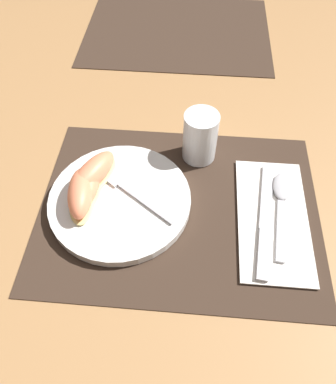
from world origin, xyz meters
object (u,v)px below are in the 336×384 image
object	(u,v)px
knife	(265,221)
citrus_wedge_0	(92,175)
juice_glass	(200,139)
citrus_wedge_2	(81,194)
plate	(120,198)
spoon	(282,197)
fork	(124,185)
citrus_wedge_1	(87,186)

from	to	relation	value
knife	citrus_wedge_0	world-z (taller)	citrus_wedge_0
juice_glass	citrus_wedge_2	bearing A→B (deg)	-144.85
plate	citrus_wedge_2	size ratio (longest dim) A/B	2.20
knife	citrus_wedge_0	xyz separation A→B (m)	(-0.29, 0.05, 0.03)
juice_glass	citrus_wedge_0	world-z (taller)	juice_glass
spoon	plate	bearing A→B (deg)	-174.72
juice_glass	knife	world-z (taller)	juice_glass
plate	citrus_wedge_2	distance (m)	0.07
knife	fork	world-z (taller)	fork
spoon	citrus_wedge_0	distance (m)	0.32
fork	citrus_wedge_1	distance (m)	0.06
plate	citrus_wedge_1	world-z (taller)	citrus_wedge_1
spoon	fork	xyz separation A→B (m)	(-0.27, -0.00, 0.01)
spoon	citrus_wedge_0	xyz separation A→B (m)	(-0.32, 0.00, 0.03)
spoon	citrus_wedge_2	world-z (taller)	citrus_wedge_2
fork	citrus_wedge_1	world-z (taller)	citrus_wedge_1
citrus_wedge_0	juice_glass	bearing A→B (deg)	27.39
citrus_wedge_1	citrus_wedge_2	world-z (taller)	citrus_wedge_2
knife	fork	bearing A→B (deg)	169.50
plate	juice_glass	distance (m)	0.18
plate	juice_glass	bearing A→B (deg)	42.48
spoon	fork	bearing A→B (deg)	-178.95
spoon	citrus_wedge_1	bearing A→B (deg)	-176.38
juice_glass	citrus_wedge_2	distance (m)	0.23
citrus_wedge_0	citrus_wedge_2	xyz separation A→B (m)	(-0.01, -0.04, -0.00)
citrus_wedge_2	citrus_wedge_0	bearing A→B (deg)	75.40
knife	spoon	xyz separation A→B (m)	(0.03, 0.05, 0.00)
juice_glass	citrus_wedge_0	size ratio (longest dim) A/B	0.78
citrus_wedge_0	fork	bearing A→B (deg)	-5.73
juice_glass	knife	size ratio (longest dim) A/B	0.43
fork	citrus_wedge_0	xyz separation A→B (m)	(-0.05, 0.01, 0.02)
citrus_wedge_2	fork	bearing A→B (deg)	29.09
spoon	fork	distance (m)	0.27
citrus_wedge_0	citrus_wedge_1	size ratio (longest dim) A/B	1.25
fork	citrus_wedge_0	bearing A→B (deg)	174.27
spoon	citrus_wedge_1	xyz separation A→B (m)	(-0.33, -0.02, 0.02)
knife	fork	size ratio (longest dim) A/B	1.32
citrus_wedge_0	spoon	bearing A→B (deg)	-0.06
plate	spoon	bearing A→B (deg)	5.28
spoon	fork	world-z (taller)	fork
plate	citrus_wedge_0	size ratio (longest dim) A/B	1.95
fork	citrus_wedge_2	xyz separation A→B (m)	(-0.06, -0.04, 0.02)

